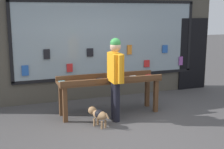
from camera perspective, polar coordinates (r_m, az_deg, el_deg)
ground_plane at (r=6.39m, az=2.45°, el=-9.62°), size 40.00×40.00×0.00m
shopfront_facade at (r=8.25m, az=-3.52°, el=7.57°), size 7.27×0.29×3.52m
display_table_main at (r=7.02m, az=-0.47°, el=-1.62°), size 2.33×0.67×0.89m
person_browsing at (r=6.50m, az=0.62°, el=0.38°), size 0.24×0.69×1.77m
small_dog at (r=6.35m, az=-2.50°, el=-7.27°), size 0.34×0.55×0.38m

